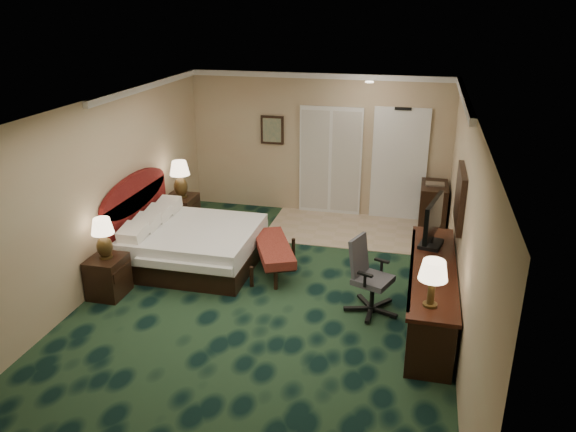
% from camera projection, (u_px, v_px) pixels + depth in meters
% --- Properties ---
extents(floor, '(5.00, 7.50, 0.00)m').
position_uv_depth(floor, '(267.00, 302.00, 7.84)').
color(floor, black).
rests_on(floor, ground).
extents(ceiling, '(5.00, 7.50, 0.00)m').
position_uv_depth(ceiling, '(264.00, 109.00, 6.86)').
color(ceiling, silver).
rests_on(ceiling, wall_back).
extents(wall_back, '(5.00, 0.00, 2.70)m').
position_uv_depth(wall_back, '(318.00, 145.00, 10.75)').
color(wall_back, tan).
rests_on(wall_back, ground).
extents(wall_front, '(5.00, 0.00, 2.70)m').
position_uv_depth(wall_front, '(122.00, 396.00, 3.95)').
color(wall_front, tan).
rests_on(wall_front, ground).
extents(wall_left, '(0.00, 7.50, 2.70)m').
position_uv_depth(wall_left, '(95.00, 198.00, 7.89)').
color(wall_left, tan).
rests_on(wall_left, ground).
extents(wall_right, '(0.00, 7.50, 2.70)m').
position_uv_depth(wall_right, '(464.00, 229.00, 6.80)').
color(wall_right, tan).
rests_on(wall_right, ground).
extents(crown_molding, '(5.00, 7.50, 0.10)m').
position_uv_depth(crown_molding, '(264.00, 113.00, 6.88)').
color(crown_molding, white).
rests_on(crown_molding, wall_back).
extents(tile_patch, '(3.20, 1.70, 0.01)m').
position_uv_depth(tile_patch, '(357.00, 230.00, 10.27)').
color(tile_patch, '#CBB298').
rests_on(tile_patch, ground).
extents(headboard, '(0.12, 2.00, 1.40)m').
position_uv_depth(headboard, '(137.00, 216.00, 9.02)').
color(headboard, '#4E080C').
rests_on(headboard, ground).
extents(entry_door, '(1.02, 0.06, 2.18)m').
position_uv_depth(entry_door, '(399.00, 166.00, 10.49)').
color(entry_door, white).
rests_on(entry_door, ground).
extents(closet_doors, '(1.20, 0.06, 2.10)m').
position_uv_depth(closet_doors, '(330.00, 161.00, 10.77)').
color(closet_doors, beige).
rests_on(closet_doors, ground).
extents(wall_art, '(0.45, 0.06, 0.55)m').
position_uv_depth(wall_art, '(272.00, 130.00, 10.82)').
color(wall_art, '#516D60').
rests_on(wall_art, wall_back).
extents(wall_mirror, '(0.05, 0.95, 0.75)m').
position_uv_depth(wall_mirror, '(460.00, 198.00, 7.29)').
color(wall_mirror, white).
rests_on(wall_mirror, wall_right).
extents(bed, '(1.92, 1.78, 0.61)m').
position_uv_depth(bed, '(195.00, 246.00, 8.88)').
color(bed, white).
rests_on(bed, ground).
extents(nightstand_near, '(0.46, 0.53, 0.58)m').
position_uv_depth(nightstand_near, '(108.00, 277.00, 7.94)').
color(nightstand_near, black).
rests_on(nightstand_near, ground).
extents(nightstand_far, '(0.52, 0.60, 0.65)m').
position_uv_depth(nightstand_far, '(181.00, 213.00, 10.19)').
color(nightstand_far, black).
rests_on(nightstand_far, ground).
extents(lamp_near, '(0.36, 0.36, 0.59)m').
position_uv_depth(lamp_near, '(104.00, 238.00, 7.74)').
color(lamp_near, black).
rests_on(lamp_near, nightstand_near).
extents(lamp_far, '(0.44, 0.44, 0.66)m').
position_uv_depth(lamp_far, '(180.00, 179.00, 9.93)').
color(lamp_far, black).
rests_on(lamp_far, nightstand_far).
extents(bed_bench, '(0.98, 1.42, 0.46)m').
position_uv_depth(bed_bench, '(274.00, 257.00, 8.68)').
color(bed_bench, maroon).
rests_on(bed_bench, ground).
extents(desk, '(0.58, 2.69, 0.78)m').
position_uv_depth(desk, '(430.00, 294.00, 7.27)').
color(desk, black).
rests_on(desk, ground).
extents(tv, '(0.26, 0.86, 0.68)m').
position_uv_depth(tv, '(433.00, 223.00, 7.62)').
color(tv, black).
rests_on(tv, desk).
extents(desk_lamp, '(0.36, 0.36, 0.56)m').
position_uv_depth(desk_lamp, '(432.00, 283.00, 6.13)').
color(desk_lamp, black).
rests_on(desk_lamp, desk).
extents(desk_chair, '(0.77, 0.74, 1.04)m').
position_uv_depth(desk_chair, '(373.00, 277.00, 7.43)').
color(desk_chair, '#3F3D48').
rests_on(desk_chair, ground).
extents(minibar, '(0.47, 0.84, 0.89)m').
position_uv_depth(minibar, '(433.00, 208.00, 10.10)').
color(minibar, black).
rests_on(minibar, ground).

